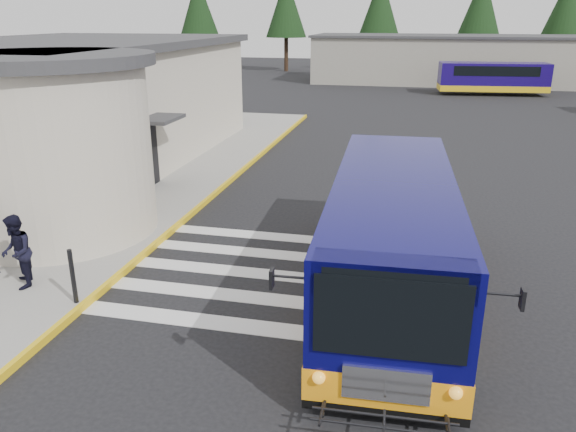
% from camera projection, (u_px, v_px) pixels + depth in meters
% --- Properties ---
extents(ground, '(140.00, 140.00, 0.00)m').
position_uv_depth(ground, '(302.00, 264.00, 14.03)').
color(ground, black).
rests_on(ground, ground).
extents(sidewalk, '(10.00, 34.00, 0.15)m').
position_uv_depth(sidewalk, '(73.00, 191.00, 19.56)').
color(sidewalk, gray).
rests_on(sidewalk, ground).
extents(curb_strip, '(0.12, 34.00, 0.16)m').
position_uv_depth(curb_strip, '(206.00, 201.00, 18.52)').
color(curb_strip, yellow).
rests_on(curb_strip, ground).
extents(station_building, '(12.70, 18.70, 4.80)m').
position_uv_depth(station_building, '(65.00, 105.00, 21.78)').
color(station_building, '#BAB39E').
rests_on(station_building, ground).
extents(crosswalk, '(8.00, 5.35, 0.01)m').
position_uv_depth(crosswalk, '(275.00, 275.00, 13.40)').
color(crosswalk, silver).
rests_on(crosswalk, ground).
extents(depot_building, '(26.40, 8.40, 4.20)m').
position_uv_depth(depot_building, '(460.00, 59.00, 50.61)').
color(depot_building, gray).
rests_on(depot_building, ground).
extents(tree_line, '(58.40, 4.40, 10.00)m').
position_uv_depth(tree_line, '(463.00, 6.00, 56.31)').
color(tree_line, black).
rests_on(tree_line, ground).
extents(transit_bus, '(3.47, 9.62, 2.69)m').
position_uv_depth(transit_bus, '(391.00, 242.00, 12.00)').
color(transit_bus, '#08064C').
rests_on(transit_bus, ground).
extents(pedestrian_b, '(0.98, 1.02, 1.67)m').
position_uv_depth(pedestrian_b, '(16.00, 252.00, 12.26)').
color(pedestrian_b, black).
rests_on(pedestrian_b, sidewalk).
extents(bollard, '(0.10, 0.10, 1.21)m').
position_uv_depth(bollard, '(73.00, 276.00, 11.63)').
color(bollard, black).
rests_on(bollard, sidewalk).
extents(far_bus_a, '(8.31, 3.05, 2.10)m').
position_uv_depth(far_bus_a, '(493.00, 77.00, 43.38)').
color(far_bus_a, '#150753').
rests_on(far_bus_a, ground).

